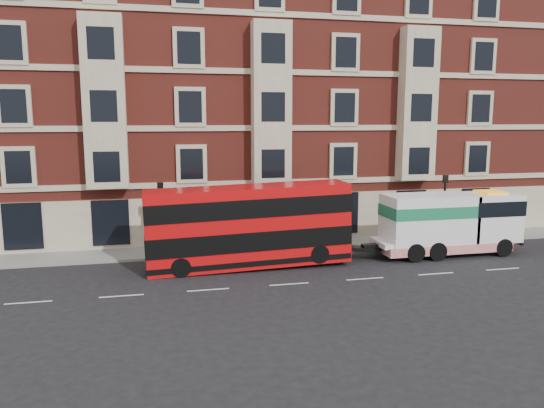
{
  "coord_description": "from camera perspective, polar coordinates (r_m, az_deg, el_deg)",
  "views": [
    {
      "loc": [
        -6.41,
        -24.39,
        8.08
      ],
      "look_at": [
        0.04,
        4.0,
        3.39
      ],
      "focal_mm": 35.0,
      "sensor_mm": 36.0,
      "label": 1
    }
  ],
  "objects": [
    {
      "name": "tow_truck",
      "position": [
        33.28,
        18.33,
        -1.92
      ],
      "size": [
        8.85,
        2.62,
        3.69
      ],
      "color": "white",
      "rests_on": "ground"
    },
    {
      "name": "sidewalk",
      "position": [
        33.5,
        -1.39,
        -4.67
      ],
      "size": [
        90.0,
        3.0,
        0.15
      ],
      "primitive_type": "cube",
      "color": "slate",
      "rests_on": "ground"
    },
    {
      "name": "pedestrian",
      "position": [
        31.35,
        -11.82,
        -4.06
      ],
      "size": [
        0.74,
        0.61,
        1.74
      ],
      "primitive_type": "imported",
      "rotation": [
        0.0,
        0.0,
        -0.36
      ],
      "color": "#1B2C36",
      "rests_on": "sidewalk"
    },
    {
      "name": "lamp_post_west",
      "position": [
        31.07,
        -11.84,
        -1.06
      ],
      "size": [
        0.35,
        0.15,
        4.35
      ],
      "color": "black",
      "rests_on": "sidewalk"
    },
    {
      "name": "lamp_post_east",
      "position": [
        36.11,
        18.04,
        0.09
      ],
      "size": [
        0.35,
        0.15,
        4.35
      ],
      "color": "black",
      "rests_on": "sidewalk"
    },
    {
      "name": "victorian_terrace",
      "position": [
        40.04,
        -2.9,
        11.99
      ],
      "size": [
        45.0,
        12.0,
        20.4
      ],
      "color": "maroon",
      "rests_on": "ground"
    },
    {
      "name": "ground",
      "position": [
        26.48,
        1.86,
        -8.62
      ],
      "size": [
        120.0,
        120.0,
        0.0
      ],
      "primitive_type": "plane",
      "color": "black",
      "rests_on": "ground"
    },
    {
      "name": "double_decker_bus",
      "position": [
        28.92,
        -2.57,
        -2.24
      ],
      "size": [
        11.05,
        2.54,
        4.47
      ],
      "color": "red",
      "rests_on": "ground"
    }
  ]
}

